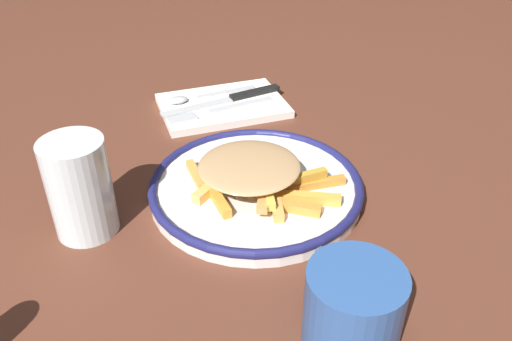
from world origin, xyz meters
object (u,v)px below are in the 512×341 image
plate (256,187)px  napkin (223,106)px  fries_heap (254,176)px  fork (221,110)px  coffee_mug (352,308)px  water_glass (80,188)px  spoon (197,97)px  knife (233,98)px

plate → napkin: (0.24, -0.04, -0.01)m
plate → fries_heap: fries_heap is taller
fork → plate: bearing=172.9°
napkin → coffee_mug: coffee_mug is taller
plate → water_glass: (0.01, 0.21, 0.05)m
spoon → napkin: bearing=-127.4°
fries_heap → coffee_mug: 0.23m
spoon → water_glass: water_glass is taller
plate → coffee_mug: coffee_mug is taller
spoon → coffee_mug: coffee_mug is taller
fries_heap → coffee_mug: (-0.23, -0.00, 0.00)m
knife → spoon: bearing=65.4°
fries_heap → napkin: bearing=-10.2°
coffee_mug → knife: bearing=-7.4°
napkin → knife: 0.02m
plate → fork: size_ratio=1.52×
fries_heap → fork: size_ratio=1.09×
plate → spoon: size_ratio=1.76×
plate → fork: (0.21, -0.03, 0.00)m
coffee_mug → plate: bearing=-1.3°
plate → knife: plate is taller
fork → water_glass: water_glass is taller
fork → coffee_mug: coffee_mug is taller
fork → coffee_mug: bearing=175.9°
napkin → plate: bearing=170.9°
spoon → plate: bearing=179.2°
plate → fries_heap: (-0.01, 0.01, 0.03)m
fork → coffee_mug: 0.45m
knife → plate: bearing=166.7°
fork → water_glass: size_ratio=1.51×
plate → fork: 0.21m
plate → knife: 0.25m
plate → water_glass: water_glass is taller
fries_heap → knife: fries_heap is taller
fork → spoon: size_ratio=1.16×
spoon → coffee_mug: (-0.51, 0.01, 0.02)m
fork → knife: bearing=-45.0°
water_glass → fork: bearing=-49.1°
napkin → knife: knife is taller
napkin → water_glass: 0.34m
plate → fries_heap: 0.03m
knife → coffee_mug: coffee_mug is taller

